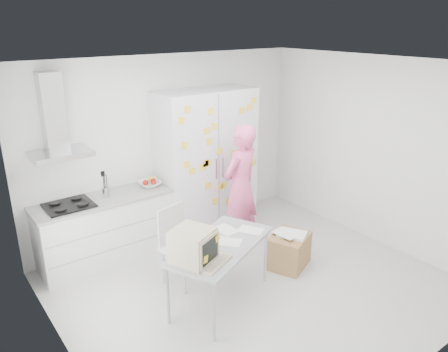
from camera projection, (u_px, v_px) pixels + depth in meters
floor at (253, 286)px, 5.49m from camera, size 4.50×4.00×0.02m
walls at (219, 169)px, 5.57m from camera, size 4.52×4.01×2.70m
ceiling at (259, 65)px, 4.57m from camera, size 4.50×4.00×0.02m
counter_run at (106, 228)px, 5.93m from camera, size 1.84×0.63×1.28m
range_hood at (55, 124)px, 5.28m from camera, size 0.70×0.48×1.01m
tall_cabinet at (206, 162)px, 6.63m from camera, size 1.50×0.68×2.20m
person at (240, 187)px, 6.19m from camera, size 0.75×0.59×1.82m
desk at (204, 247)px, 4.69m from camera, size 1.55×1.20×1.11m
chair at (179, 241)px, 5.41m from camera, size 0.54×0.54×1.00m
cardboard_box at (289, 250)px, 5.86m from camera, size 0.69×0.63×0.49m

